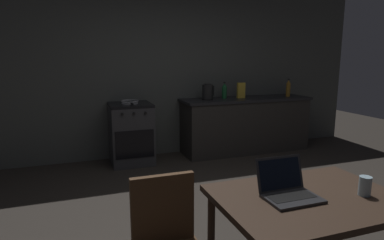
{
  "coord_description": "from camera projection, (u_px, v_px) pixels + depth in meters",
  "views": [
    {
      "loc": [
        -1.34,
        -2.52,
        1.56
      ],
      "look_at": [
        -0.08,
        1.0,
        0.85
      ],
      "focal_mm": 31.12,
      "sensor_mm": 36.0,
      "label": 1
    }
  ],
  "objects": [
    {
      "name": "frying_pan",
      "position": [
        130.0,
        102.0,
        4.79
      ],
      "size": [
        0.25,
        0.43,
        0.05
      ],
      "color": "gray",
      "rests_on": "stove_oven"
    },
    {
      "name": "ground_plane",
      "position": [
        236.0,
        228.0,
        3.07
      ],
      "size": [
        12.0,
        12.0,
        0.0
      ],
      "primitive_type": "plane",
      "color": "#2D2823"
    },
    {
      "name": "bottle_b",
      "position": [
        224.0,
        91.0,
        5.38
      ],
      "size": [
        0.08,
        0.08,
        0.27
      ],
      "color": "#19592D",
      "rests_on": "kitchen_counter"
    },
    {
      "name": "electric_kettle",
      "position": [
        208.0,
        92.0,
        5.2
      ],
      "size": [
        0.2,
        0.18,
        0.25
      ],
      "color": "black",
      "rests_on": "kitchen_counter"
    },
    {
      "name": "laptop",
      "position": [
        288.0,
        190.0,
        1.99
      ],
      "size": [
        0.32,
        0.28,
        0.22
      ],
      "rotation": [
        0.0,
        0.0,
        0.06
      ],
      "color": "#232326",
      "rests_on": "dining_table"
    },
    {
      "name": "stove_oven",
      "position": [
        131.0,
        133.0,
        4.9
      ],
      "size": [
        0.6,
        0.62,
        0.89
      ],
      "color": "#2D2D30",
      "rests_on": "ground_plane"
    },
    {
      "name": "drinking_glass",
      "position": [
        365.0,
        186.0,
        2.02
      ],
      "size": [
        0.07,
        0.07,
        0.12
      ],
      "color": "#99B7C6",
      "rests_on": "dining_table"
    },
    {
      "name": "kitchen_counter",
      "position": [
        245.0,
        125.0,
        5.53
      ],
      "size": [
        2.16,
        0.64,
        0.89
      ],
      "color": "#282623",
      "rests_on": "ground_plane"
    },
    {
      "name": "bottle",
      "position": [
        288.0,
        88.0,
        5.63
      ],
      "size": [
        0.07,
        0.07,
        0.3
      ],
      "color": "#8C601E",
      "rests_on": "kitchen_counter"
    },
    {
      "name": "back_wall",
      "position": [
        180.0,
        70.0,
        5.35
      ],
      "size": [
        6.4,
        0.1,
        2.69
      ],
      "primitive_type": "cube",
      "color": "#454945",
      "rests_on": "ground_plane"
    },
    {
      "name": "cereal_box",
      "position": [
        241.0,
        90.0,
        5.42
      ],
      "size": [
        0.13,
        0.05,
        0.25
      ],
      "color": "gold",
      "rests_on": "kitchen_counter"
    },
    {
      "name": "dining_table",
      "position": [
        309.0,
        209.0,
        2.02
      ],
      "size": [
        1.11,
        0.8,
        0.73
      ],
      "color": "#332319",
      "rests_on": "ground_plane"
    }
  ]
}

